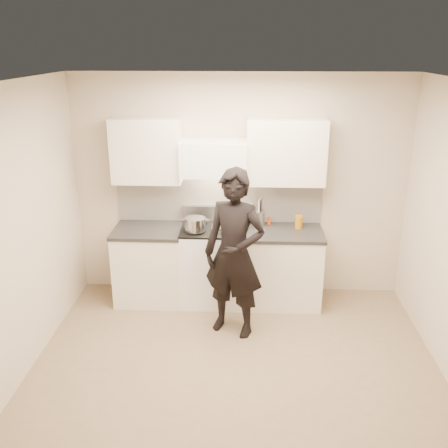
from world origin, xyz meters
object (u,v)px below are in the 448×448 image
object	(u,v)px
utensil_crock	(259,217)
stove	(214,264)
person	(234,254)
wok	(231,217)
counter_right	(282,266)

from	to	relation	value
utensil_crock	stove	bearing A→B (deg)	-161.83
utensil_crock	person	xyz separation A→B (m)	(-0.28, -0.88, -0.11)
person	wok	bearing A→B (deg)	116.64
person	stove	bearing A→B (deg)	132.63
stove	wok	world-z (taller)	wok
wok	stove	bearing A→B (deg)	-153.99
wok	person	size ratio (longest dim) A/B	0.21
wok	utensil_crock	size ratio (longest dim) A/B	1.15
stove	utensil_crock	distance (m)	0.79
counter_right	wok	size ratio (longest dim) A/B	2.41
stove	person	distance (m)	0.87
wok	person	xyz separation A→B (m)	(0.07, -0.80, -0.13)
wok	person	distance (m)	0.81
stove	person	xyz separation A→B (m)	(0.27, -0.70, 0.44)
stove	wok	distance (m)	0.61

